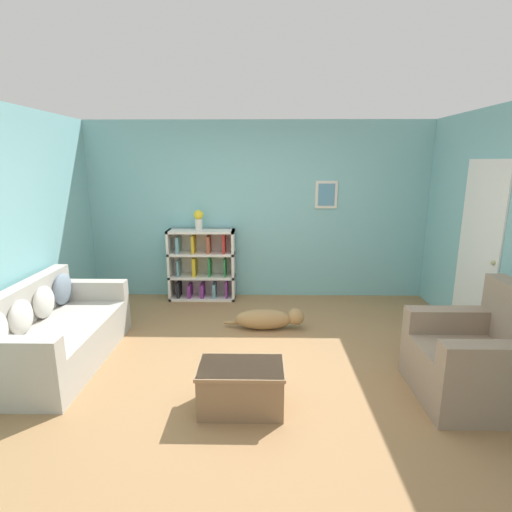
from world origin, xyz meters
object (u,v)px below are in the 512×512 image
object	(u,v)px
vase	(199,219)
bookshelf	(202,265)
couch	(53,334)
recliner_chair	(479,360)
coffee_table	(241,386)
dog	(269,319)

from	to	relation	value
vase	bookshelf	bearing A→B (deg)	41.40
couch	recliner_chair	xyz separation A→B (m)	(4.01, -0.57, 0.05)
bookshelf	recliner_chair	xyz separation A→B (m)	(2.77, -2.57, -0.15)
bookshelf	vase	size ratio (longest dim) A/B	3.61
recliner_chair	coffee_table	distance (m)	2.06
coffee_table	vase	world-z (taller)	vase
dog	bookshelf	bearing A→B (deg)	130.77
coffee_table	bookshelf	bearing A→B (deg)	104.70
coffee_table	vase	bearing A→B (deg)	105.27
coffee_table	couch	bearing A→B (deg)	158.73
recliner_chair	couch	bearing A→B (deg)	171.90
dog	recliner_chair	bearing A→B (deg)	-38.70
recliner_chair	vase	world-z (taller)	vase
bookshelf	vase	distance (m)	0.70
couch	dog	world-z (taller)	couch
bookshelf	coffee_table	xyz separation A→B (m)	(0.73, -2.77, -0.30)
bookshelf	dog	xyz separation A→B (m)	(0.98, -1.14, -0.38)
bookshelf	coffee_table	size ratio (longest dim) A/B	1.47
coffee_table	dog	distance (m)	1.65
coffee_table	dog	size ratio (longest dim) A/B	0.71
bookshelf	dog	size ratio (longest dim) A/B	1.05
coffee_table	recliner_chair	bearing A→B (deg)	5.40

